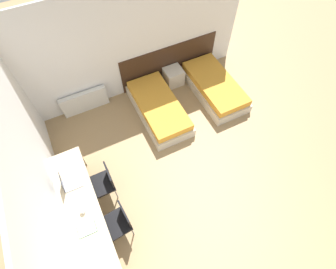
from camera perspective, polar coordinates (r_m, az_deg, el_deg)
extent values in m
plane|color=#9E7F56|center=(5.25, 12.75, -23.66)|extent=(20.00, 20.00, 0.00)
cube|color=white|center=(6.05, -8.83, 18.62)|extent=(5.64, 0.05, 2.70)
cube|color=white|center=(4.56, -26.40, -7.71)|extent=(0.05, 5.36, 2.70)
cube|color=#382316|center=(6.85, 0.28, 15.38)|extent=(2.58, 0.03, 0.99)
cube|color=beige|center=(6.29, -2.00, 5.28)|extent=(0.94, 1.92, 0.24)
cube|color=gold|center=(6.13, -2.06, 6.48)|extent=(0.86, 1.84, 0.17)
cube|color=beige|center=(6.82, 9.94, 9.74)|extent=(0.94, 1.92, 0.24)
cube|color=gold|center=(6.67, 10.21, 10.94)|extent=(0.86, 1.84, 0.17)
cube|color=beige|center=(6.88, 1.18, 12.49)|extent=(0.45, 0.42, 0.45)
cube|color=silver|center=(6.56, -17.65, 6.87)|extent=(1.10, 0.12, 0.55)
cube|color=#C6B28E|center=(4.80, -18.43, -15.22)|extent=(0.61, 2.41, 0.04)
cube|color=#C6B28E|center=(5.66, -20.68, -5.65)|extent=(0.54, 0.04, 0.69)
cube|color=black|center=(5.16, -14.50, -10.50)|extent=(0.47, 0.47, 0.05)
cube|color=black|center=(4.96, -12.68, -8.64)|extent=(0.03, 0.42, 0.38)
cylinder|color=slate|center=(5.31, -15.35, -14.10)|extent=(0.02, 0.02, 0.42)
cylinder|color=slate|center=(5.47, -16.62, -10.39)|extent=(0.02, 0.02, 0.42)
cylinder|color=slate|center=(5.28, -11.19, -12.51)|extent=(0.02, 0.02, 0.42)
cylinder|color=slate|center=(5.45, -12.63, -8.85)|extent=(0.02, 0.02, 0.42)
cube|color=black|center=(4.87, -11.38, -18.64)|extent=(0.50, 0.50, 0.05)
cube|color=black|center=(4.66, -9.35, -16.78)|extent=(0.07, 0.42, 0.38)
cylinder|color=slate|center=(5.05, -12.08, -22.28)|extent=(0.02, 0.02, 0.42)
cylinder|color=slate|center=(5.16, -14.02, -18.33)|extent=(0.02, 0.02, 0.42)
cylinder|color=slate|center=(5.03, -7.70, -20.20)|extent=(0.02, 0.02, 0.42)
cylinder|color=slate|center=(5.15, -9.82, -16.33)|extent=(0.02, 0.02, 0.42)
cube|color=silver|center=(4.98, -19.95, -9.92)|extent=(0.33, 0.25, 0.02)
cube|color=black|center=(4.86, -22.10, -9.69)|extent=(0.06, 0.25, 0.32)
cube|color=#236B3D|center=(4.65, -17.24, -19.07)|extent=(0.30, 0.22, 0.01)
cube|color=white|center=(4.64, -17.27, -19.04)|extent=(0.28, 0.20, 0.01)
cylinder|color=white|center=(4.71, -18.06, -15.53)|extent=(0.08, 0.08, 0.09)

